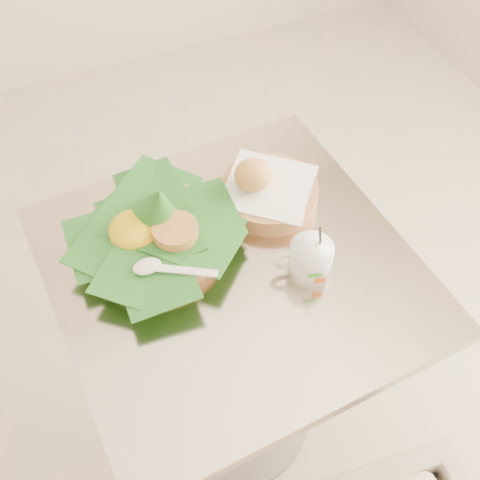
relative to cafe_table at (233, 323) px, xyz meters
name	(u,v)px	position (x,y,z in m)	size (l,w,h in m)	color
floor	(178,425)	(-0.17, 0.03, -0.53)	(3.60, 3.60, 0.00)	#C0B29A
cafe_table	(233,323)	(0.00, 0.00, 0.00)	(0.75, 0.75, 0.75)	gray
rice_basket	(154,229)	(-0.12, 0.12, 0.27)	(0.34, 0.34, 0.17)	tan
bread_basket	(266,190)	(0.14, 0.14, 0.25)	(0.25, 0.25, 0.11)	tan
coffee_mug	(309,259)	(0.13, -0.07, 0.26)	(0.12, 0.09, 0.15)	white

